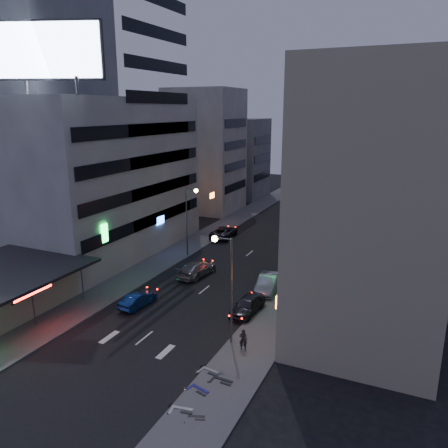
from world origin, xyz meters
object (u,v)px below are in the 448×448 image
Objects in this scene: parked_car_right_mid at (268,283)px; parked_car_left at (224,232)px; person at (243,339)px; parked_car_right_far at (306,228)px; scooter_black_a at (205,408)px; scooter_blue at (210,384)px; parked_car_right_near at (248,305)px; scooter_silver_b at (221,365)px; road_car_silver at (197,269)px; road_car_blue at (138,300)px; scooter_silver_a at (194,400)px; scooter_black_b at (234,373)px.

parked_car_right_mid reaches higher than parked_car_left.
person is at bearing -87.33° from parked_car_right_mid.
scooter_black_a is (4.21, -39.49, -0.06)m from parked_car_right_far.
parked_car_left is 33.50m from scooter_blue.
parked_car_right_near is 2.16× the size of scooter_silver_b.
parked_car_right_mid is 1.01× the size of parked_car_right_far.
parked_car_left is at bearing -70.42° from road_car_silver.
scooter_blue is (13.11, -30.83, -0.02)m from parked_car_left.
parked_car_left is (-11.20, 19.78, 0.00)m from parked_car_right_near.
person is at bearing -15.67° from scooter_black_a.
road_car_blue is at bearing 88.33° from road_car_silver.
parked_car_right_far is at bearing -100.58° from road_car_silver.
parked_car_right_near is 0.81× the size of parked_car_left.
parked_car_right_far is 32.37m from person.
road_car_silver is 2.56× the size of scooter_silver_b.
parked_car_right_mid is 11.06m from person.
road_car_silver is (-7.98, 0.66, -0.03)m from parked_car_right_mid.
parked_car_right_mid reaches higher than road_car_blue.
person reaches higher than road_car_silver.
parked_car_left is 1.04× the size of road_car_silver.
person reaches higher than parked_car_left.
scooter_black_a is at bearing 75.17° from person.
person is 0.78× the size of scooter_silver_b.
scooter_blue is 0.99× the size of scooter_silver_b.
scooter_silver_a is at bearing -91.66° from parked_car_right_mid.
person reaches higher than scooter_blue.
scooter_black_b is (13.99, -29.24, -0.00)m from parked_car_left.
parked_car_left is at bearing 120.34° from parked_car_right_mid.
road_car_blue is (-9.22, -7.94, -0.15)m from parked_car_right_mid.
parked_car_right_mid is 0.89× the size of parked_car_left.
scooter_blue is at bearing -76.97° from parked_car_right_far.
parked_car_right_mid is 1.24× the size of road_car_blue.
person is 0.82× the size of scooter_silver_a.
parked_car_right_far reaches higher than scooter_black_a.
scooter_silver_a reaches higher than scooter_black_a.
parked_car_right_mid is at bearing -100.36° from person.
parked_car_right_mid is at bearing 13.17° from scooter_black_b.
parked_car_right_mid is at bearing -178.17° from road_car_silver.
scooter_silver_a is 0.96× the size of scooter_blue.
scooter_silver_a is (10.97, -10.06, 0.08)m from road_car_blue.
scooter_black_a is (10.57, -18.87, -0.13)m from road_car_silver.
parked_car_right_near is 5.21m from parked_car_right_mid.
parked_car_right_far is at bearing 9.40° from scooter_black_b.
scooter_blue is at bearing -76.43° from parked_car_right_near.
parked_car_left is 1.40× the size of road_car_blue.
road_car_silver is 21.63m from scooter_black_a.
road_car_silver is (3.22, -13.91, 0.00)m from parked_car_left.
road_car_blue is 1.92× the size of scooter_blue.
scooter_black_a is 0.80× the size of scooter_black_b.
road_car_blue is 14.89m from scooter_silver_a.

